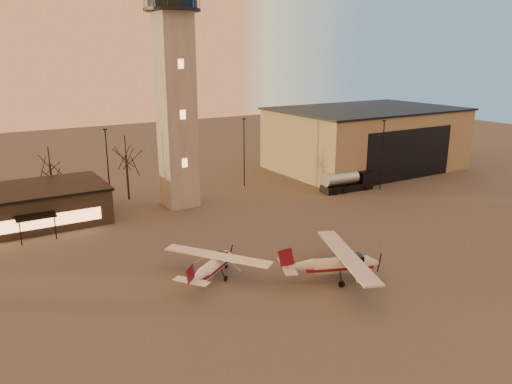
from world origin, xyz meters
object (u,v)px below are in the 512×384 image
cessna_rear (216,267)px  control_tower (175,78)px  cessna_front (342,268)px  hangar (365,138)px  fuel_truck (347,183)px

cessna_rear → control_tower: bearing=40.1°
cessna_front → cessna_rear: (-9.16, 6.26, -0.18)m
cessna_front → hangar: bearing=66.0°
hangar → fuel_truck: 16.62m
control_tower → cessna_rear: bearing=-105.0°
cessna_rear → fuel_truck: fuel_truck is taller
cessna_front → control_tower: bearing=117.9°
cessna_front → fuel_truck: bearing=69.4°
control_tower → fuel_truck: control_tower is taller
control_tower → fuel_truck: 28.46m
control_tower → fuel_truck: bearing=-14.4°
hangar → cessna_rear: hangar is taller
control_tower → hangar: size_ratio=1.07×
cessna_rear → fuel_truck: (29.22, 16.08, 0.19)m
cessna_rear → fuel_truck: bearing=-6.1°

